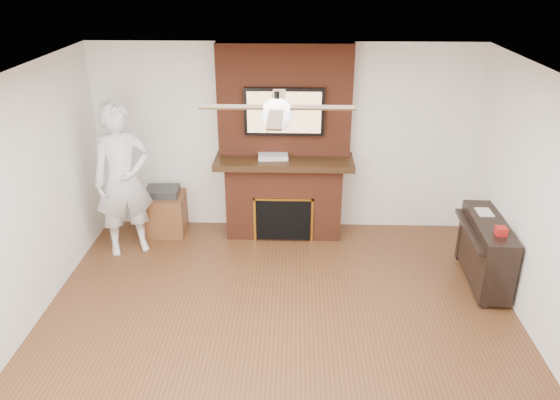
{
  "coord_description": "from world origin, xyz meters",
  "views": [
    {
      "loc": [
        0.15,
        -4.15,
        3.45
      ],
      "look_at": [
        -0.0,
        0.9,
        1.19
      ],
      "focal_mm": 35.0,
      "sensor_mm": 36.0,
      "label": 1
    }
  ],
  "objects_px": {
    "person": "(123,180)",
    "side_table": "(164,211)",
    "fireplace": "(284,162)",
    "piano": "(485,250)"
  },
  "relations": [
    {
      "from": "person",
      "to": "side_table",
      "type": "relative_size",
      "value": 3.01
    },
    {
      "from": "fireplace",
      "to": "side_table",
      "type": "height_order",
      "value": "fireplace"
    },
    {
      "from": "fireplace",
      "to": "side_table",
      "type": "xyz_separation_m",
      "value": [
        -1.62,
        -0.07,
        -0.7
      ]
    },
    {
      "from": "piano",
      "to": "side_table",
      "type": "bearing_deg",
      "value": 166.64
    },
    {
      "from": "fireplace",
      "to": "side_table",
      "type": "relative_size",
      "value": 3.91
    },
    {
      "from": "person",
      "to": "piano",
      "type": "relative_size",
      "value": 1.61
    },
    {
      "from": "person",
      "to": "fireplace",
      "type": "bearing_deg",
      "value": -9.01
    },
    {
      "from": "piano",
      "to": "person",
      "type": "bearing_deg",
      "value": 174.66
    },
    {
      "from": "fireplace",
      "to": "piano",
      "type": "distance_m",
      "value": 2.68
    },
    {
      "from": "fireplace",
      "to": "piano",
      "type": "height_order",
      "value": "fireplace"
    }
  ]
}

